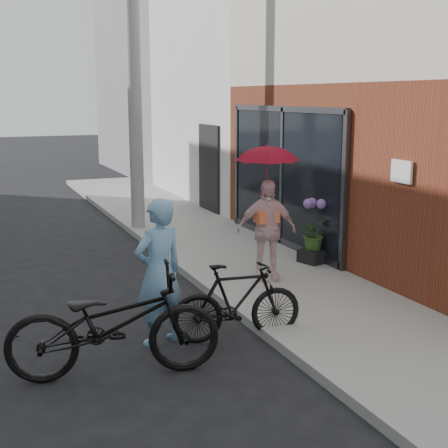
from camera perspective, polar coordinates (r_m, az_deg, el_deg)
ground at (r=7.39m, az=-3.72°, el=-10.67°), size 80.00×80.00×0.00m
sidewalk at (r=9.90m, az=3.97°, el=-4.49°), size 2.20×24.00×0.12m
curb at (r=9.45m, az=-2.34°, el=-5.26°), size 0.12×24.00×0.12m
plaster_building at (r=18.13m, az=8.66°, el=13.69°), size 8.00×6.00×7.00m
east_building_far at (r=24.38m, az=-0.18°, el=13.26°), size 8.00×8.00×7.00m
utility_pole at (r=12.93m, az=-8.26°, el=14.60°), size 0.28×0.28×7.00m
officer at (r=7.10m, az=-5.96°, el=-4.40°), size 0.71×0.57×1.70m
bike_left at (r=6.43m, az=-10.06°, el=-8.97°), size 2.24×1.15×1.12m
bike_right at (r=7.28m, az=1.21°, el=-7.12°), size 1.59×0.64×0.93m
kimono_woman at (r=9.20m, az=3.89°, el=-0.53°), size 0.94×0.59×1.50m
parasol at (r=9.03m, az=3.99°, el=6.52°), size 0.88×0.88×0.77m
planter at (r=10.36m, az=8.19°, el=-2.91°), size 0.49×0.49×0.21m
potted_plant at (r=10.27m, az=8.26°, el=-0.87°), size 0.49×0.43×0.55m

